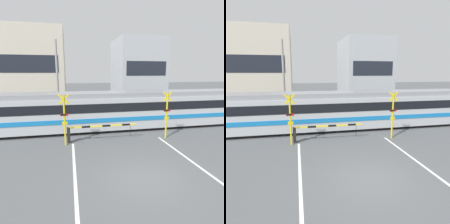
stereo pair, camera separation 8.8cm
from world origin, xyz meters
TOP-DOWN VIEW (x-y plane):
  - ground_plane at (0.00, 0.00)m, footprint 160.00×160.00m
  - rail_track_near at (0.00, 7.38)m, footprint 50.00×0.10m
  - rail_track_far at (0.00, 8.82)m, footprint 50.00×0.10m
  - road_stripe_left at (-2.98, 0.54)m, footprint 0.14×9.08m
  - road_stripe_right at (2.98, 0.54)m, footprint 0.14×9.08m
  - commuter_train at (1.17, 8.10)m, footprint 20.50×2.92m
  - crossing_barrier_near at (-1.88, 5.38)m, footprint 4.65×0.20m
  - crossing_barrier_far at (1.88, 10.62)m, footprint 4.65×0.20m
  - crossing_signal_left at (-3.43, 4.98)m, footprint 0.68×0.15m
  - crossing_signal_right at (3.43, 4.98)m, footprint 0.68×0.15m
  - building_left_of_street at (-7.52, 21.16)m, footprint 7.89×7.54m
  - building_right_of_street at (6.78, 21.16)m, footprint 6.41×7.54m
  - utility_pole_streetside at (-4.18, 13.12)m, footprint 0.22×0.22m

SIDE VIEW (x-z plane):
  - ground_plane at x=0.00m, z-range 0.00..0.00m
  - road_stripe_left at x=-2.98m, z-range 0.00..0.01m
  - road_stripe_right at x=2.98m, z-range 0.00..0.01m
  - rail_track_near at x=0.00m, z-range 0.00..0.08m
  - rail_track_far at x=0.00m, z-range 0.00..0.08m
  - crossing_barrier_near at x=-1.88m, z-range 0.26..1.31m
  - crossing_barrier_far at x=1.88m, z-range 0.26..1.31m
  - commuter_train at x=1.17m, z-range 0.11..3.10m
  - crossing_signal_left at x=-3.43m, z-range 0.17..3.42m
  - crossing_signal_right at x=3.43m, z-range 0.17..3.42m
  - utility_pole_streetside at x=-4.18m, z-range 0.00..7.61m
  - building_right_of_street at x=6.78m, z-range 0.00..9.14m
  - building_left_of_street at x=-7.52m, z-range 0.00..9.96m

